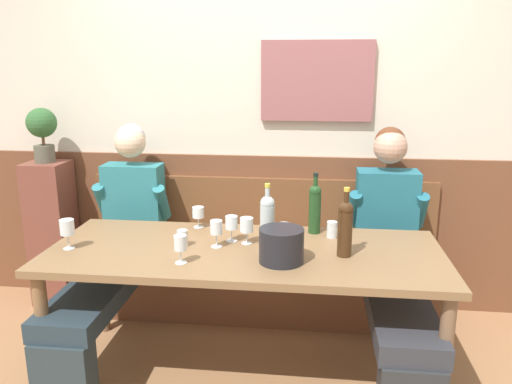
# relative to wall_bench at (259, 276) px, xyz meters

# --- Properties ---
(ground_plane) EXTENTS (6.80, 6.80, 0.02)m
(ground_plane) POSITION_rel_wall_bench_xyz_m (0.00, -0.83, -0.29)
(ground_plane) COLOR #9A6C46
(ground_plane) RESTS_ON ground
(room_wall_back) EXTENTS (6.80, 0.12, 2.80)m
(room_wall_back) POSITION_rel_wall_bench_xyz_m (0.00, 0.26, 1.12)
(room_wall_back) COLOR beige
(room_wall_back) RESTS_ON ground
(wood_wainscot_panel) EXTENTS (6.80, 0.03, 1.09)m
(wood_wainscot_panel) POSITION_rel_wall_bench_xyz_m (0.00, 0.21, 0.26)
(wood_wainscot_panel) COLOR brown
(wood_wainscot_panel) RESTS_ON ground
(wall_bench) EXTENTS (2.42, 0.42, 0.94)m
(wall_bench) POSITION_rel_wall_bench_xyz_m (0.00, 0.00, 0.00)
(wall_bench) COLOR brown
(wall_bench) RESTS_ON ground
(dining_table) EXTENTS (2.12, 0.85, 0.75)m
(dining_table) POSITION_rel_wall_bench_xyz_m (0.00, -0.71, 0.39)
(dining_table) COLOR brown
(dining_table) RESTS_ON ground
(person_left_seat) EXTENTS (0.50, 1.30, 1.33)m
(person_left_seat) POSITION_rel_wall_bench_xyz_m (-0.86, -0.38, 0.36)
(person_left_seat) COLOR #28353B
(person_left_seat) RESTS_ON ground
(person_center_left_seat) EXTENTS (0.49, 1.30, 1.33)m
(person_center_left_seat) POSITION_rel_wall_bench_xyz_m (0.84, -0.36, 0.37)
(person_center_left_seat) COLOR #292C2E
(person_center_left_seat) RESTS_ON ground
(ice_bucket) EXTENTS (0.23, 0.23, 0.17)m
(ice_bucket) POSITION_rel_wall_bench_xyz_m (0.21, -0.87, 0.55)
(ice_bucket) COLOR black
(ice_bucket) RESTS_ON dining_table
(wine_bottle_amber_mid) EXTENTS (0.08, 0.08, 0.37)m
(wine_bottle_amber_mid) POSITION_rel_wall_bench_xyz_m (0.53, -0.75, 0.62)
(wine_bottle_amber_mid) COLOR #3C2412
(wine_bottle_amber_mid) RESTS_ON dining_table
(wine_bottle_clear_water) EXTENTS (0.08, 0.08, 0.36)m
(wine_bottle_clear_water) POSITION_rel_wall_bench_xyz_m (0.12, -0.68, 0.62)
(wine_bottle_clear_water) COLOR #B1C0C1
(wine_bottle_clear_water) RESTS_ON dining_table
(wine_bottle_green_tall) EXTENTS (0.07, 0.07, 0.36)m
(wine_bottle_green_tall) POSITION_rel_wall_bench_xyz_m (0.37, -0.40, 0.62)
(wine_bottle_green_tall) COLOR #1F431F
(wine_bottle_green_tall) RESTS_ON dining_table
(wine_glass_center_rear) EXTENTS (0.06, 0.06, 0.15)m
(wine_glass_center_rear) POSITION_rel_wall_bench_xyz_m (-0.29, -0.95, 0.57)
(wine_glass_center_rear) COLOR silver
(wine_glass_center_rear) RESTS_ON dining_table
(wine_glass_near_bucket) EXTENTS (0.07, 0.07, 0.15)m
(wine_glass_near_bucket) POSITION_rel_wall_bench_xyz_m (-0.09, -0.60, 0.57)
(wine_glass_near_bucket) COLOR silver
(wine_glass_near_bucket) RESTS_ON dining_table
(wine_glass_by_bottle) EXTENTS (0.07, 0.07, 0.13)m
(wine_glass_by_bottle) POSITION_rel_wall_bench_xyz_m (-0.33, -0.38, 0.55)
(wine_glass_by_bottle) COLOR silver
(wine_glass_by_bottle) RESTS_ON dining_table
(wine_glass_center_front) EXTENTS (0.08, 0.08, 0.16)m
(wine_glass_center_front) POSITION_rel_wall_bench_xyz_m (-0.94, -0.82, 0.58)
(wine_glass_center_front) COLOR silver
(wine_glass_center_front) RESTS_ON dining_table
(wine_glass_right_end) EXTENTS (0.07, 0.07, 0.15)m
(wine_glass_right_end) POSITION_rel_wall_bench_xyz_m (-0.16, -0.70, 0.57)
(wine_glass_right_end) COLOR silver
(wine_glass_right_end) RESTS_ON dining_table
(wine_glass_mid_left) EXTENTS (0.07, 0.07, 0.15)m
(wine_glass_mid_left) POSITION_rel_wall_bench_xyz_m (0.00, -0.63, 0.57)
(wine_glass_mid_left) COLOR silver
(wine_glass_mid_left) RESTS_ON dining_table
(water_tumbler_right) EXTENTS (0.06, 0.06, 0.09)m
(water_tumbler_right) POSITION_rel_wall_bench_xyz_m (-0.34, -0.70, 0.51)
(water_tumbler_right) COLOR silver
(water_tumbler_right) RESTS_ON dining_table
(water_tumbler_left) EXTENTS (0.06, 0.06, 0.09)m
(water_tumbler_left) POSITION_rel_wall_bench_xyz_m (0.47, -0.47, 0.51)
(water_tumbler_left) COLOR silver
(water_tumbler_left) RESTS_ON dining_table
(water_tumbler_center) EXTENTS (0.06, 0.06, 0.09)m
(water_tumbler_center) POSITION_rel_wall_bench_xyz_m (0.20, -0.50, 0.51)
(water_tumbler_center) COLOR silver
(water_tumbler_center) RESTS_ON dining_table
(corner_pedestal) EXTENTS (0.28, 0.28, 1.05)m
(corner_pedestal) POSITION_rel_wall_bench_xyz_m (-1.51, 0.03, 0.24)
(corner_pedestal) COLOR brown
(corner_pedestal) RESTS_ON ground
(potted_plant) EXTENTS (0.20, 0.20, 0.38)m
(potted_plant) POSITION_rel_wall_bench_xyz_m (-1.51, 0.03, 1.00)
(potted_plant) COLOR #565345
(potted_plant) RESTS_ON corner_pedestal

